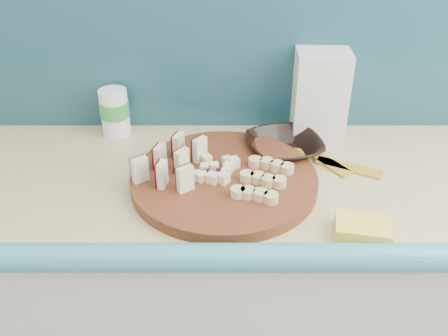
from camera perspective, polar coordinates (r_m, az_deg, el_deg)
kitchen_counter at (r=1.55m, az=-1.75°, el=-15.15°), size 2.20×0.63×0.91m
backsplash at (r=1.41m, az=-1.91°, el=14.20°), size 2.20×0.02×0.50m
cutting_board at (r=1.21m, az=0.00°, el=-1.37°), size 0.58×0.58×0.03m
apple_wedges at (r=1.20m, az=-5.96°, el=0.71°), size 0.17×0.20×0.06m
apple_chunks at (r=1.21m, az=-1.27°, el=-0.10°), size 0.08×0.07×0.02m
banana_slices at (r=1.17m, az=4.47°, el=-1.26°), size 0.16×0.19×0.02m
brown_bowl at (r=1.34m, az=6.89°, el=2.37°), size 0.24×0.24×0.05m
flour_bag at (r=1.42m, az=10.93°, el=8.24°), size 0.15×0.11×0.25m
canister at (r=1.45m, az=-12.39°, el=6.34°), size 0.08×0.08×0.14m
sponge at (r=1.09m, az=15.56°, el=-6.78°), size 0.13×0.10×0.03m
banana_peel at (r=1.32m, az=11.54°, el=0.38°), size 0.22×0.19×0.01m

